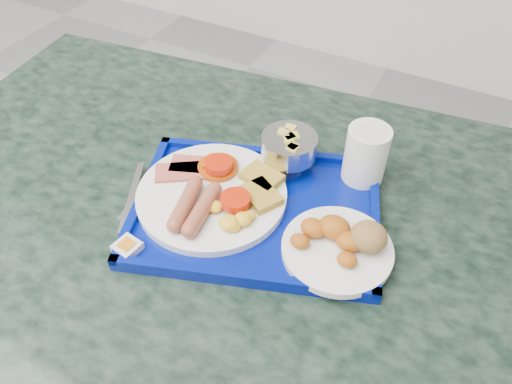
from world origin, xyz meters
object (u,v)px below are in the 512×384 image
juice_cup (366,153)px  bread_plate (342,243)px  fruit_bowl (289,147)px  table (232,288)px  tray (256,211)px  main_plate (215,194)px

juice_cup → bread_plate: bearing=-81.2°
fruit_bowl → juice_cup: (0.13, 0.04, 0.01)m
table → fruit_bowl: fruit_bowl is taller
table → tray: bearing=36.0°
tray → main_plate: bearing=-169.9°
table → main_plate: 0.24m
table → tray: size_ratio=2.88×
main_plate → bread_plate: 0.23m
juice_cup → tray: bearing=-129.3°
table → main_plate: (-0.03, 0.02, 0.24)m
bread_plate → table: bearing=-176.6°
table → fruit_bowl: (0.04, 0.15, 0.27)m
tray → bread_plate: bearing=-6.0°
table → main_plate: main_plate is taller
juice_cup → fruit_bowl: bearing=-164.3°
table → bread_plate: size_ratio=8.07×
main_plate → bread_plate: bearing=-0.9°
table → tray: (0.04, 0.03, 0.22)m
bread_plate → main_plate: bearing=179.1°
main_plate → fruit_bowl: (0.07, 0.14, 0.03)m
table → bread_plate: bearing=3.4°
table → juice_cup: 0.38m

